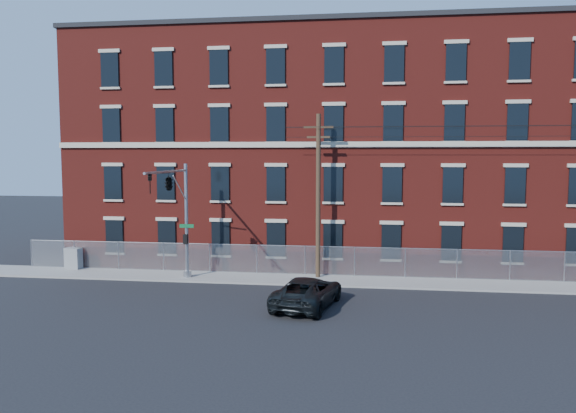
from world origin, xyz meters
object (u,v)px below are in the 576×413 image
(utility_pole_near, at_px, (318,193))
(utility_cabinet, at_px, (73,258))
(traffic_signal_mast, at_px, (173,195))
(pickup_truck, at_px, (307,292))

(utility_pole_near, height_order, utility_cabinet, utility_pole_near)
(traffic_signal_mast, distance_m, utility_cabinet, 10.23)
(pickup_truck, height_order, utility_cabinet, pickup_truck)
(pickup_truck, relative_size, utility_cabinet, 3.96)
(pickup_truck, distance_m, utility_cabinet, 17.70)
(utility_pole_near, bearing_deg, pickup_truck, -89.98)
(traffic_signal_mast, height_order, pickup_truck, traffic_signal_mast)
(traffic_signal_mast, height_order, utility_pole_near, utility_pole_near)
(utility_pole_near, relative_size, utility_cabinet, 7.24)
(utility_pole_near, bearing_deg, utility_cabinet, 178.60)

